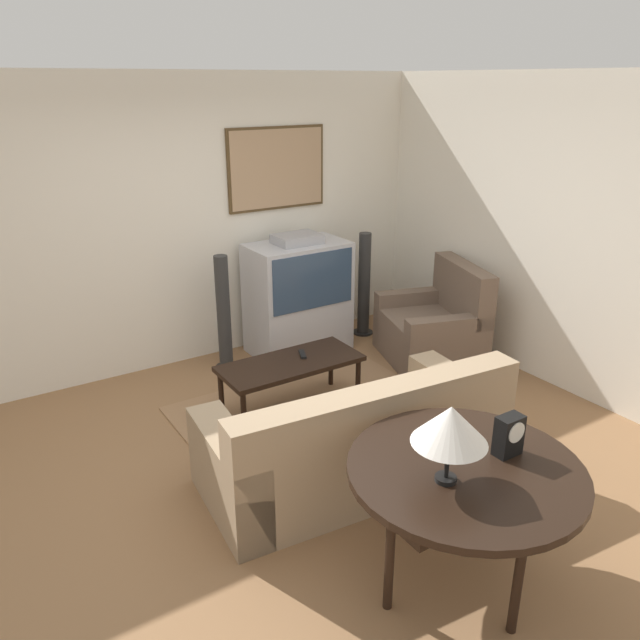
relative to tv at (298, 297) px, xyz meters
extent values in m
plane|color=#8E6642|center=(-1.05, -1.71, -0.58)|extent=(12.00, 12.00, 0.00)
cube|color=silver|center=(-1.05, 0.42, 0.77)|extent=(12.00, 0.06, 2.70)
cube|color=#4C381E|center=(0.00, 0.38, 1.22)|extent=(1.06, 0.03, 0.80)
cube|color=tan|center=(0.00, 0.36, 1.22)|extent=(1.01, 0.01, 0.75)
cube|color=silver|center=(1.58, -1.71, 0.77)|extent=(0.06, 12.00, 2.70)
cube|color=#99704C|center=(-0.60, -1.15, -0.57)|extent=(2.11, 1.43, 0.01)
cube|color=#B7B7BC|center=(0.00, 0.00, -0.32)|extent=(0.98, 0.58, 0.51)
cube|color=#B7B7BC|center=(0.00, 0.00, 0.24)|extent=(0.98, 0.58, 0.62)
cube|color=#2D425B|center=(0.00, -0.29, 0.24)|extent=(0.88, 0.01, 0.54)
cube|color=#9E9EA3|center=(0.00, 0.00, 0.59)|extent=(0.44, 0.32, 0.09)
cube|color=#9E8466|center=(-0.82, -2.09, -0.37)|extent=(2.12, 1.11, 0.41)
cube|color=#9E8466|center=(-0.85, -2.44, 0.05)|extent=(2.06, 0.41, 0.43)
cube|color=#9E8466|center=(0.08, -2.17, -0.29)|extent=(0.32, 0.94, 0.57)
cube|color=#9E8466|center=(-1.72, -2.01, -0.29)|extent=(0.32, 0.94, 0.57)
cube|color=#715F49|center=(-0.38, -2.35, 0.01)|extent=(0.37, 0.15, 0.34)
cube|color=#715F49|center=(-1.30, -2.27, 0.01)|extent=(0.37, 0.15, 0.34)
cube|color=brown|center=(0.96, -0.91, -0.35)|extent=(1.09, 1.18, 0.45)
cube|color=brown|center=(1.27, -1.01, 0.13)|extent=(0.47, 0.98, 0.51)
cube|color=brown|center=(1.09, -0.52, -0.28)|extent=(0.84, 0.41, 0.59)
cube|color=brown|center=(0.84, -1.30, -0.28)|extent=(0.84, 0.41, 0.59)
cube|color=black|center=(-0.72, -1.07, -0.14)|extent=(1.18, 0.51, 0.04)
cylinder|color=black|center=(-1.26, -1.28, -0.37)|extent=(0.04, 0.04, 0.42)
cylinder|color=black|center=(-0.18, -1.28, -0.37)|extent=(0.04, 0.04, 0.42)
cylinder|color=black|center=(-1.26, -0.86, -0.37)|extent=(0.04, 0.04, 0.42)
cylinder|color=black|center=(-0.18, -0.86, -0.37)|extent=(0.04, 0.04, 0.42)
cylinder|color=black|center=(-0.92, -3.22, 0.16)|extent=(1.23, 1.23, 0.04)
cube|color=black|center=(-0.92, -3.22, 0.09)|extent=(1.05, 0.49, 0.08)
cylinder|color=black|center=(-1.35, -3.16, -0.22)|extent=(0.05, 0.05, 0.71)
cylinder|color=black|center=(-0.49, -3.16, -0.22)|extent=(0.05, 0.05, 0.71)
cylinder|color=black|center=(-0.92, -3.62, -0.22)|extent=(0.05, 0.05, 0.71)
cylinder|color=black|center=(-1.09, -3.26, 0.19)|extent=(0.11, 0.11, 0.02)
cylinder|color=black|center=(-1.09, -3.26, 0.38)|extent=(0.02, 0.02, 0.35)
cone|color=silver|center=(-1.09, -3.26, 0.50)|extent=(0.38, 0.38, 0.20)
cube|color=black|center=(-0.65, -3.26, 0.29)|extent=(0.15, 0.09, 0.23)
cylinder|color=white|center=(-0.65, -3.30, 0.33)|extent=(0.12, 0.01, 0.12)
cube|color=black|center=(-0.57, -1.02, -0.11)|extent=(0.10, 0.16, 0.02)
cylinder|color=black|center=(-0.82, -0.01, -0.57)|extent=(0.22, 0.22, 0.02)
cylinder|color=#2D2D2D|center=(-0.82, -0.01, -0.01)|extent=(0.13, 0.13, 1.13)
cylinder|color=black|center=(0.82, -0.01, -0.57)|extent=(0.22, 0.22, 0.02)
cylinder|color=#2D2D2D|center=(0.82, -0.01, -0.01)|extent=(0.13, 0.13, 1.13)
camera|label=1|loc=(-3.03, -5.10, 2.04)|focal=35.00mm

